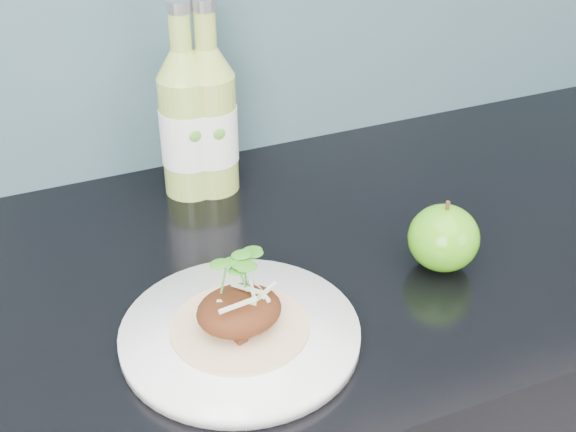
% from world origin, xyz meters
% --- Properties ---
extents(dinner_plate, '(0.29, 0.29, 0.02)m').
position_xyz_m(dinner_plate, '(-0.11, 1.57, 0.91)').
color(dinner_plate, white).
rests_on(dinner_plate, kitchen_counter).
extents(pork_taco, '(0.14, 0.14, 0.10)m').
position_xyz_m(pork_taco, '(-0.11, 1.57, 0.94)').
color(pork_taco, tan).
rests_on(pork_taco, dinner_plate).
extents(green_apple, '(0.11, 0.11, 0.09)m').
position_xyz_m(green_apple, '(0.16, 1.61, 0.94)').
color(green_apple, '#3C920F').
rests_on(green_apple, kitchen_counter).
extents(cider_bottle_left, '(0.09, 0.09, 0.27)m').
position_xyz_m(cider_bottle_left, '(-0.06, 1.90, 1.00)').
color(cider_bottle_left, '#9BBB4E').
rests_on(cider_bottle_left, kitchen_counter).
extents(cider_bottle_right, '(0.10, 0.10, 0.27)m').
position_xyz_m(cider_bottle_right, '(-0.03, 1.89, 1.00)').
color(cider_bottle_right, '#9EB44B').
rests_on(cider_bottle_right, kitchen_counter).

